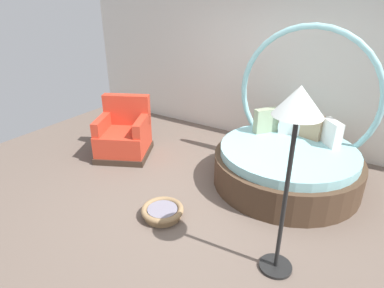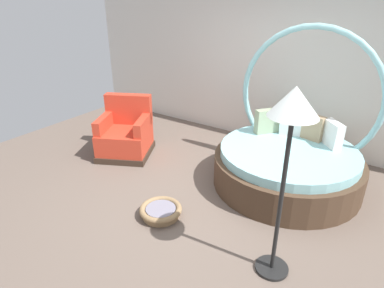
% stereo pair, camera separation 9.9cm
% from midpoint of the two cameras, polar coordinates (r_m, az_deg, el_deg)
% --- Properties ---
extents(ground_plane, '(8.00, 8.00, 0.02)m').
position_cam_midpoint_polar(ground_plane, '(4.28, 2.98, -10.07)').
color(ground_plane, '#66564C').
extents(back_wall, '(8.00, 0.12, 3.13)m').
position_cam_midpoint_polar(back_wall, '(5.70, 16.04, 15.19)').
color(back_wall, silver).
rests_on(back_wall, ground_plane).
extents(round_daybed, '(1.99, 1.99, 2.10)m').
position_cam_midpoint_polar(round_daybed, '(4.70, 17.29, -2.24)').
color(round_daybed, '#473323').
rests_on(round_daybed, ground_plane).
extents(red_armchair, '(1.07, 1.07, 0.94)m').
position_cam_midpoint_polar(red_armchair, '(5.43, -11.03, 1.58)').
color(red_armchair, '#38281E').
rests_on(red_armchair, ground_plane).
extents(pet_basket, '(0.51, 0.51, 0.13)m').
position_cam_midpoint_polar(pet_basket, '(3.99, -4.77, -11.61)').
color(pet_basket, '#8E704C').
rests_on(pet_basket, ground_plane).
extents(floor_lamp, '(0.40, 0.40, 1.82)m').
position_cam_midpoint_polar(floor_lamp, '(2.66, 18.10, 3.64)').
color(floor_lamp, black).
rests_on(floor_lamp, ground_plane).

